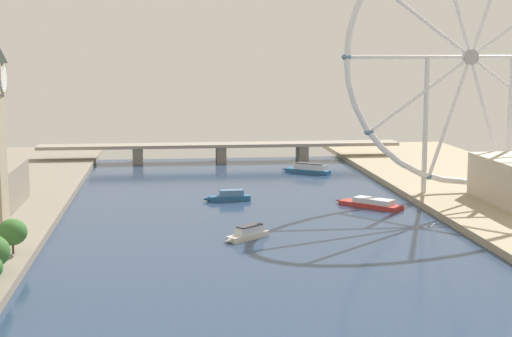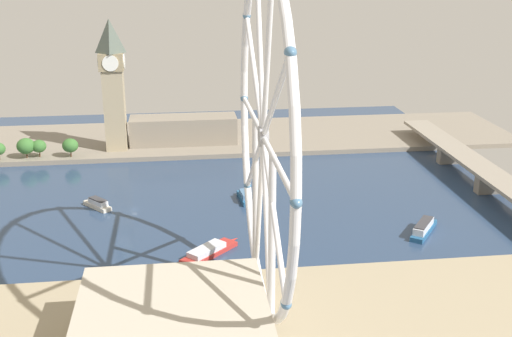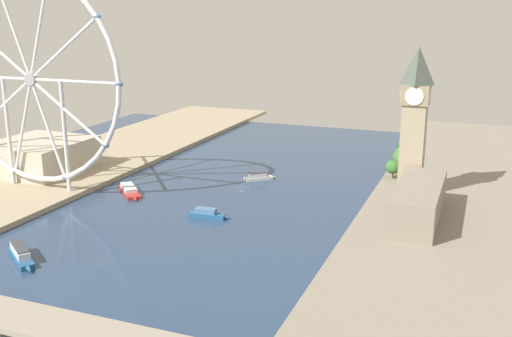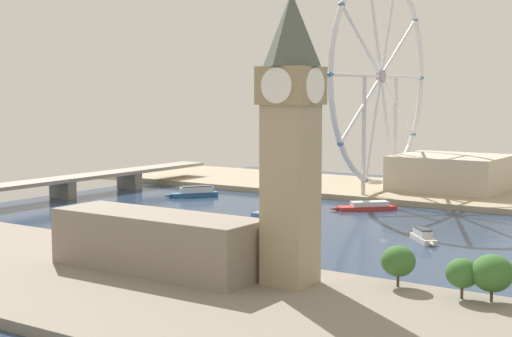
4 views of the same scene
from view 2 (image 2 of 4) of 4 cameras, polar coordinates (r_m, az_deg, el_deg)
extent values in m
plane|color=navy|center=(338.92, -10.72, -3.55)|extent=(419.09, 419.09, 0.00)
cube|color=gray|center=(456.20, -9.91, 2.51)|extent=(90.00, 520.00, 3.00)
cube|color=tan|center=(426.66, -12.37, 5.06)|extent=(13.12, 13.12, 52.19)
cube|color=#928260|center=(420.60, -12.66, 9.24)|extent=(15.22, 15.22, 10.81)
pyramid|color=#4C564C|center=(418.42, -12.82, 11.38)|extent=(13.77, 13.77, 21.01)
cylinder|color=white|center=(419.93, -11.58, 9.29)|extent=(9.97, 0.50, 9.97)
cylinder|color=white|center=(421.42, -13.74, 9.18)|extent=(9.97, 0.50, 9.97)
cylinder|color=white|center=(412.87, -12.76, 9.06)|extent=(0.50, 9.97, 9.97)
cylinder|color=white|center=(428.35, -12.57, 9.41)|extent=(0.50, 9.97, 9.97)
cube|color=gray|center=(438.13, -6.43, 3.43)|extent=(22.00, 71.13, 18.01)
cylinder|color=#513823|center=(429.18, -19.60, 1.10)|extent=(0.80, 0.80, 3.37)
ellipsoid|color=#386B2D|center=(427.48, -19.68, 1.88)|extent=(11.14, 11.14, 10.03)
cylinder|color=#513823|center=(428.70, -18.57, 1.20)|extent=(0.80, 0.80, 3.47)
ellipsoid|color=#386B2D|center=(427.22, -18.64, 1.88)|extent=(9.00, 9.00, 8.10)
cylinder|color=#513823|center=(423.05, -16.03, 1.23)|extent=(0.80, 0.80, 3.54)
ellipsoid|color=#386B2D|center=(421.44, -16.10, 1.97)|extent=(9.88, 9.88, 8.89)
torus|color=silver|center=(215.04, 0.65, 2.85)|extent=(122.21, 2.97, 122.21)
cylinder|color=#99999E|center=(215.04, 0.65, 2.85)|extent=(7.15, 3.00, 7.15)
cylinder|color=silver|center=(186.84, 1.89, 0.37)|extent=(59.62, 1.78, 1.78)
cylinder|color=silver|center=(187.59, 1.67, 6.00)|extent=(49.28, 1.78, 36.49)
cylinder|color=silver|center=(200.08, 1.04, 9.96)|extent=(20.12, 1.78, 57.25)
cylinder|color=silver|center=(218.14, 0.35, 10.69)|extent=(20.12, 1.78, 57.25)
cylinder|color=silver|center=(234.45, -0.14, 8.57)|extent=(49.28, 1.78, 36.49)
cylinder|color=silver|center=(243.62, -0.30, 4.74)|extent=(59.62, 1.78, 1.78)
cylinder|color=silver|center=(243.05, -0.13, 0.41)|extent=(49.28, 1.78, 36.49)
cylinder|color=silver|center=(232.87, 0.32, -3.26)|extent=(20.12, 1.78, 57.25)
cylinder|color=silver|center=(216.05, 0.96, -5.07)|extent=(20.12, 1.78, 57.25)
cylinder|color=silver|center=(198.24, 1.58, -3.93)|extent=(49.28, 1.78, 36.49)
ellipsoid|color=teal|center=(159.24, 3.56, -2.97)|extent=(4.80, 3.20, 3.20)
ellipsoid|color=teal|center=(160.99, 3.06, 10.22)|extent=(4.80, 3.20, 3.20)
ellipsoid|color=teal|center=(255.86, -0.82, 13.38)|extent=(4.80, 3.20, 3.20)
ellipsoid|color=teal|center=(272.47, -1.06, 6.24)|extent=(4.80, 3.20, 3.20)
ellipsoid|color=teal|center=(271.44, -0.75, -1.52)|extent=(4.80, 3.20, 3.20)
ellipsoid|color=teal|center=(252.97, 0.03, -8.46)|extent=(4.80, 3.20, 3.20)
ellipsoid|color=teal|center=(221.11, 1.26, -12.78)|extent=(4.80, 3.20, 3.20)
ellipsoid|color=teal|center=(184.75, 2.68, -11.82)|extent=(4.80, 3.20, 3.20)
cylinder|color=silver|center=(207.26, 1.41, -7.36)|extent=(2.40, 2.40, 64.63)
cylinder|color=silver|center=(245.08, -0.04, -3.11)|extent=(2.40, 2.40, 64.63)
cube|color=#BCB29E|center=(210.67, -7.32, -14.06)|extent=(55.32, 59.58, 19.76)
cube|color=gray|center=(374.50, 20.07, -0.49)|extent=(231.09, 17.28, 2.00)
cube|color=gray|center=(421.55, 16.81, 1.10)|extent=(6.00, 15.55, 9.66)
cube|color=gray|center=(376.34, 19.98, -1.33)|extent=(6.00, 15.55, 9.66)
cube|color=#235684|center=(344.10, -1.00, -2.65)|extent=(19.83, 6.92, 2.43)
cone|color=#235684|center=(354.44, -1.37, -2.00)|extent=(3.71, 2.75, 2.43)
cube|color=teal|center=(342.28, -0.97, -2.30)|extent=(11.54, 5.33, 2.76)
cube|color=#B22D28|center=(285.34, -4.17, -7.44)|extent=(26.48, 26.64, 1.91)
cone|color=#B22D28|center=(296.92, -1.94, -6.31)|extent=(5.09, 5.11, 1.91)
cube|color=silver|center=(283.44, -4.38, -7.15)|extent=(17.79, 17.87, 2.31)
cube|color=beige|center=(344.43, -13.84, -3.22)|extent=(17.39, 15.85, 2.08)
cone|color=beige|center=(352.89, -14.82, -2.77)|extent=(3.87, 3.73, 2.08)
cube|color=silver|center=(342.86, -13.79, -2.90)|extent=(11.90, 11.02, 2.61)
cube|color=#38383D|center=(342.30, -13.81, -2.65)|extent=(10.86, 10.10, 0.56)
cube|color=#235684|center=(315.62, 14.61, -5.33)|extent=(24.97, 20.45, 2.34)
cone|color=#235684|center=(329.52, 15.31, -4.35)|extent=(5.25, 4.71, 2.34)
cube|color=silver|center=(313.34, 14.58, -4.95)|extent=(18.22, 15.17, 3.21)
cube|color=#38383D|center=(312.61, 14.61, -4.63)|extent=(16.55, 13.86, 0.57)
camera|label=1|loc=(482.21, -50.49, 5.23)|focal=54.87mm
camera|label=3|loc=(543.18, 27.59, 14.55)|focal=41.87mm
camera|label=4|loc=(622.77, -21.79, 11.14)|focal=53.31mm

